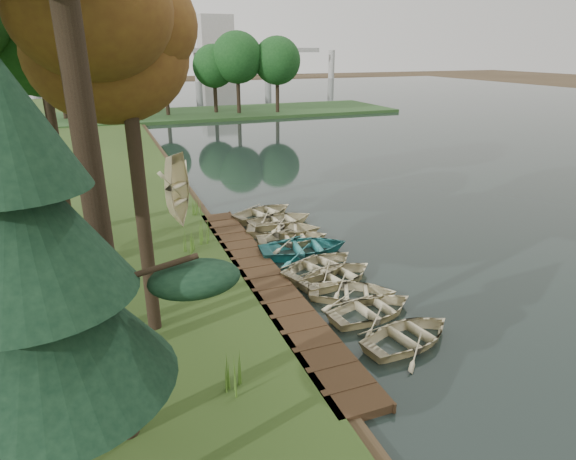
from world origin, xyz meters
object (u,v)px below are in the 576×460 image
object	(u,v)px
rowboat_2	(352,290)
boardwalk	(264,279)
rowboat_0	(410,333)
rowboat_1	(373,307)
stored_rowboat	(181,220)
pine_tree	(33,267)

from	to	relation	value
rowboat_2	boardwalk	bearing A→B (deg)	71.37
rowboat_0	rowboat_2	distance (m)	3.15
boardwalk	rowboat_1	bearing A→B (deg)	-55.01
rowboat_0	rowboat_2	xyz separation A→B (m)	(-0.29, 3.13, -0.01)
stored_rowboat	pine_tree	world-z (taller)	pine_tree
stored_rowboat	pine_tree	bearing A→B (deg)	-157.58
rowboat_0	rowboat_1	size ratio (longest dim) A/B	1.01
rowboat_2	stored_rowboat	distance (m)	10.17
boardwalk	rowboat_0	world-z (taller)	rowboat_0
boardwalk	pine_tree	distance (m)	12.16
boardwalk	pine_tree	world-z (taller)	pine_tree
rowboat_2	rowboat_0	bearing A→B (deg)	-149.68
boardwalk	rowboat_2	bearing A→B (deg)	-43.57
boardwalk	pine_tree	bearing A→B (deg)	-125.83
boardwalk	pine_tree	xyz separation A→B (m)	(-6.36, -8.80, 5.47)
rowboat_2	pine_tree	bearing A→B (deg)	150.46
boardwalk	rowboat_0	size ratio (longest dim) A/B	4.90
rowboat_0	pine_tree	bearing A→B (deg)	98.10
rowboat_0	rowboat_2	bearing A→B (deg)	-5.87
rowboat_2	stored_rowboat	bearing A→B (deg)	51.83
boardwalk	rowboat_1	distance (m)	4.60
boardwalk	stored_rowboat	world-z (taller)	stored_rowboat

